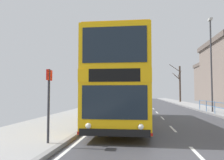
# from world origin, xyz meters

# --- Properties ---
(double_decker_bus_main) EXTENTS (2.77, 11.48, 4.40)m
(double_decker_bus_main) POSITION_xyz_m (-2.55, 9.06, 2.31)
(double_decker_bus_main) COLOR #F4B20F
(double_decker_bus_main) RESTS_ON ground
(bus_stop_sign_near) EXTENTS (0.08, 0.44, 2.47)m
(bus_stop_sign_near) POSITION_xyz_m (-4.72, 2.99, 1.67)
(bus_stop_sign_near) COLOR #2D2D33
(bus_stop_sign_near) RESTS_ON ground
(street_lamp_far_side) EXTENTS (0.28, 0.60, 8.51)m
(street_lamp_far_side) POSITION_xyz_m (4.88, 16.70, 5.01)
(street_lamp_far_side) COLOR #38383D
(street_lamp_far_side) RESTS_ON ground
(bare_tree_far_00) EXTENTS (2.44, 2.64, 7.26)m
(bare_tree_far_00) POSITION_xyz_m (6.25, 39.83, 3.79)
(bare_tree_far_00) COLOR #423328
(bare_tree_far_00) RESTS_ON ground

